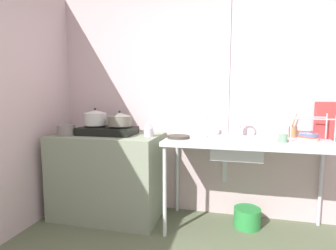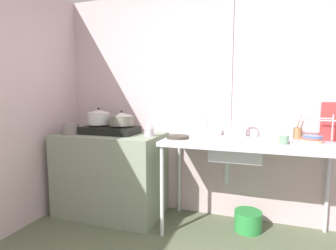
{
  "view_description": "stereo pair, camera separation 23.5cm",
  "coord_description": "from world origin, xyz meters",
  "px_view_note": "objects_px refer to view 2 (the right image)",
  "views": [
    {
      "loc": [
        -0.14,
        -1.07,
        1.32
      ],
      "look_at": [
        -0.76,
        1.49,
        1.02
      ],
      "focal_mm": 28.09,
      "sensor_mm": 36.0,
      "label": 1
    },
    {
      "loc": [
        0.09,
        -1.01,
        1.32
      ],
      "look_at": [
        -0.76,
        1.49,
        1.02
      ],
      "focal_mm": 28.09,
      "sensor_mm": 36.0,
      "label": 2
    }
  ],
  "objects_px": {
    "pot_on_right_burner": "(122,119)",
    "bucket_on_floor": "(248,221)",
    "faucet": "(242,120)",
    "cup_by_rack": "(284,140)",
    "small_bowl_on_drainboard": "(274,140)",
    "pot_beside_stove": "(71,129)",
    "sink_basin": "(236,150)",
    "dish_rack": "(312,139)",
    "bottle_by_sink": "(205,126)",
    "stove": "(110,130)",
    "cereal_box": "(332,122)",
    "pot_on_left_burner": "(99,117)",
    "percolator": "(149,129)",
    "utensil_jar": "(297,133)",
    "frying_pan": "(178,137)"
  },
  "relations": [
    {
      "from": "pot_beside_stove",
      "to": "bottle_by_sink",
      "type": "bearing_deg",
      "value": 8.89
    },
    {
      "from": "cup_by_rack",
      "to": "cereal_box",
      "type": "height_order",
      "value": "cereal_box"
    },
    {
      "from": "percolator",
      "to": "cup_by_rack",
      "type": "xyz_separation_m",
      "value": [
        1.28,
        -0.03,
        -0.04
      ]
    },
    {
      "from": "pot_on_right_burner",
      "to": "dish_rack",
      "type": "bearing_deg",
      "value": 1.26
    },
    {
      "from": "pot_beside_stove",
      "to": "utensil_jar",
      "type": "relative_size",
      "value": 0.78
    },
    {
      "from": "faucet",
      "to": "small_bowl_on_drainboard",
      "type": "bearing_deg",
      "value": -24.71
    },
    {
      "from": "pot_beside_stove",
      "to": "bucket_on_floor",
      "type": "xyz_separation_m",
      "value": [
        1.87,
        0.24,
        -0.86
      ]
    },
    {
      "from": "cup_by_rack",
      "to": "bottle_by_sink",
      "type": "xyz_separation_m",
      "value": [
        -0.72,
        0.12,
        0.08
      ]
    },
    {
      "from": "dish_rack",
      "to": "utensil_jar",
      "type": "height_order",
      "value": "dish_rack"
    },
    {
      "from": "pot_beside_stove",
      "to": "cereal_box",
      "type": "distance_m",
      "value": 2.61
    },
    {
      "from": "stove",
      "to": "dish_rack",
      "type": "relative_size",
      "value": 1.6
    },
    {
      "from": "stove",
      "to": "small_bowl_on_drainboard",
      "type": "relative_size",
      "value": 4.0
    },
    {
      "from": "faucet",
      "to": "percolator",
      "type": "bearing_deg",
      "value": -168.81
    },
    {
      "from": "sink_basin",
      "to": "bucket_on_floor",
      "type": "bearing_deg",
      "value": 34.64
    },
    {
      "from": "dish_rack",
      "to": "small_bowl_on_drainboard",
      "type": "distance_m",
      "value": 0.31
    },
    {
      "from": "pot_beside_stove",
      "to": "sink_basin",
      "type": "xyz_separation_m",
      "value": [
        1.74,
        0.15,
        -0.14
      ]
    },
    {
      "from": "dish_rack",
      "to": "cup_by_rack",
      "type": "height_order",
      "value": "dish_rack"
    },
    {
      "from": "cereal_box",
      "to": "pot_on_left_burner",
      "type": "bearing_deg",
      "value": -174.79
    },
    {
      "from": "pot_on_left_burner",
      "to": "cereal_box",
      "type": "relative_size",
      "value": 0.69
    },
    {
      "from": "faucet",
      "to": "utensil_jar",
      "type": "distance_m",
      "value": 0.54
    },
    {
      "from": "sink_basin",
      "to": "small_bowl_on_drainboard",
      "type": "bearing_deg",
      "value": 4.15
    },
    {
      "from": "pot_beside_stove",
      "to": "dish_rack",
      "type": "bearing_deg",
      "value": 4.78
    },
    {
      "from": "stove",
      "to": "cup_by_rack",
      "type": "distance_m",
      "value": 1.75
    },
    {
      "from": "stove",
      "to": "sink_basin",
      "type": "relative_size",
      "value": 1.27
    },
    {
      "from": "cup_by_rack",
      "to": "frying_pan",
      "type": "bearing_deg",
      "value": 179.98
    },
    {
      "from": "percolator",
      "to": "faucet",
      "type": "xyz_separation_m",
      "value": [
        0.91,
        0.18,
        0.11
      ]
    },
    {
      "from": "pot_beside_stove",
      "to": "utensil_jar",
      "type": "height_order",
      "value": "utensil_jar"
    },
    {
      "from": "sink_basin",
      "to": "faucet",
      "type": "distance_m",
      "value": 0.32
    },
    {
      "from": "pot_on_left_burner",
      "to": "cereal_box",
      "type": "xyz_separation_m",
      "value": [
        2.32,
        0.27,
        -0.0
      ]
    },
    {
      "from": "dish_rack",
      "to": "frying_pan",
      "type": "bearing_deg",
      "value": -175.4
    },
    {
      "from": "cereal_box",
      "to": "bucket_on_floor",
      "type": "bearing_deg",
      "value": -166.45
    },
    {
      "from": "pot_on_right_burner",
      "to": "faucet",
      "type": "distance_m",
      "value": 1.25
    },
    {
      "from": "sink_basin",
      "to": "bucket_on_floor",
      "type": "relative_size",
      "value": 1.76
    },
    {
      "from": "pot_beside_stove",
      "to": "faucet",
      "type": "distance_m",
      "value": 1.81
    },
    {
      "from": "bottle_by_sink",
      "to": "bucket_on_floor",
      "type": "relative_size",
      "value": 1.05
    },
    {
      "from": "percolator",
      "to": "utensil_jar",
      "type": "xyz_separation_m",
      "value": [
        1.42,
        0.3,
        -0.02
      ]
    },
    {
      "from": "pot_on_left_burner",
      "to": "pot_on_right_burner",
      "type": "height_order",
      "value": "pot_on_left_burner"
    },
    {
      "from": "pot_on_right_burner",
      "to": "faucet",
      "type": "height_order",
      "value": "faucet"
    },
    {
      "from": "cup_by_rack",
      "to": "bottle_by_sink",
      "type": "relative_size",
      "value": 0.27
    },
    {
      "from": "cup_by_rack",
      "to": "small_bowl_on_drainboard",
      "type": "height_order",
      "value": "cup_by_rack"
    },
    {
      "from": "pot_on_left_burner",
      "to": "pot_beside_stove",
      "type": "relative_size",
      "value": 1.35
    },
    {
      "from": "dish_rack",
      "to": "faucet",
      "type": "bearing_deg",
      "value": 169.59
    },
    {
      "from": "pot_on_right_burner",
      "to": "bucket_on_floor",
      "type": "relative_size",
      "value": 0.98
    },
    {
      "from": "pot_on_left_burner",
      "to": "utensil_jar",
      "type": "distance_m",
      "value": 2.06
    },
    {
      "from": "sink_basin",
      "to": "bottle_by_sink",
      "type": "height_order",
      "value": "bottle_by_sink"
    },
    {
      "from": "stove",
      "to": "faucet",
      "type": "bearing_deg",
      "value": 6.25
    },
    {
      "from": "small_bowl_on_drainboard",
      "to": "utensil_jar",
      "type": "distance_m",
      "value": 0.34
    },
    {
      "from": "faucet",
      "to": "dish_rack",
      "type": "bearing_deg",
      "value": -10.41
    },
    {
      "from": "utensil_jar",
      "to": "stove",
      "type": "bearing_deg",
      "value": -171.95
    },
    {
      "from": "pot_on_left_burner",
      "to": "bucket_on_floor",
      "type": "xyz_separation_m",
      "value": [
        1.61,
        0.08,
        -0.99
      ]
    }
  ]
}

